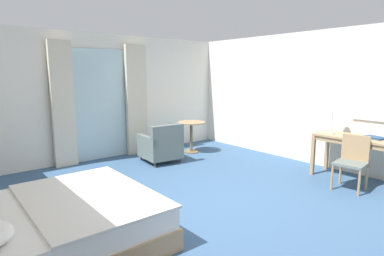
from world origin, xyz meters
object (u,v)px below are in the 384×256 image
object	(u,v)px
writing_desk	(357,142)
round_cafe_table	(191,130)
armchair_by_window	(161,146)
bed	(53,224)
desk_lamp	(338,114)
closed_book	(375,138)
desk_chair	(352,159)

from	to	relation	value
writing_desk	round_cafe_table	xyz separation A→B (m)	(-0.92, 3.37, -0.14)
writing_desk	round_cafe_table	size ratio (longest dim) A/B	1.89
armchair_by_window	bed	bearing A→B (deg)	-143.37
desk_lamp	round_cafe_table	distance (m)	3.18
closed_book	bed	bearing A→B (deg)	178.14
closed_book	round_cafe_table	distance (m)	3.75
desk_chair	bed	bearing A→B (deg)	164.45
desk_lamp	armchair_by_window	world-z (taller)	desk_lamp
bed	desk_chair	world-z (taller)	bed
armchair_by_window	desk_lamp	bearing A→B (deg)	-53.27
round_cafe_table	writing_desk	bearing A→B (deg)	-74.72
writing_desk	round_cafe_table	distance (m)	3.50
desk_lamp	armchair_by_window	size ratio (longest dim) A/B	0.60
desk_chair	closed_book	distance (m)	0.62
writing_desk	closed_book	bearing A→B (deg)	-71.46
armchair_by_window	writing_desk	bearing A→B (deg)	-57.97
desk_chair	armchair_by_window	world-z (taller)	desk_chair
bed	closed_book	distance (m)	5.00
desk_chair	writing_desk	bearing A→B (deg)	16.58
bed	closed_book	size ratio (longest dim) A/B	6.49
writing_desk	armchair_by_window	distance (m)	3.69
desk_chair	desk_lamp	bearing A→B (deg)	46.60
writing_desk	desk_lamp	world-z (taller)	desk_lamp
bed	writing_desk	size ratio (longest dim) A/B	1.47
closed_book	armchair_by_window	xyz separation A→B (m)	(-2.03, 3.35, -0.45)
bed	desk_chair	distance (m)	4.44
bed	armchair_by_window	world-z (taller)	bed
desk_chair	closed_book	xyz separation A→B (m)	(0.53, -0.10, 0.30)
desk_lamp	round_cafe_table	world-z (taller)	desk_lamp
desk_lamp	round_cafe_table	size ratio (longest dim) A/B	0.68
desk_chair	armchair_by_window	distance (m)	3.58
armchair_by_window	round_cafe_table	distance (m)	1.08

